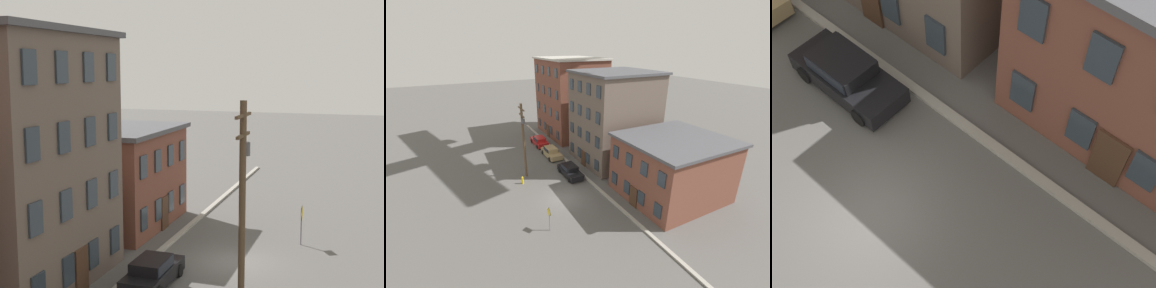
% 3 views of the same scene
% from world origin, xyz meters
% --- Properties ---
extents(ground_plane, '(200.00, 200.00, 0.00)m').
position_xyz_m(ground_plane, '(0.00, 0.00, 0.00)').
color(ground_plane, '#565451').
extents(kerb_strip, '(56.00, 0.36, 0.16)m').
position_xyz_m(kerb_strip, '(0.00, 4.50, 0.08)').
color(kerb_strip, '#9E998E').
rests_on(kerb_strip, ground_plane).
extents(apartment_corner, '(12.30, 9.54, 13.61)m').
position_xyz_m(apartment_corner, '(-19.60, 10.51, 6.82)').
color(apartment_corner, brown).
rests_on(apartment_corner, ground_plane).
extents(apartment_midblock, '(9.77, 9.94, 12.52)m').
position_xyz_m(apartment_midblock, '(-6.28, 10.71, 6.27)').
color(apartment_midblock, '#66564C').
rests_on(apartment_midblock, ground_plane).
extents(apartment_far, '(9.61, 10.46, 6.71)m').
position_xyz_m(apartment_far, '(4.52, 10.97, 3.37)').
color(apartment_far, brown).
rests_on(apartment_far, ground_plane).
extents(car_red, '(4.40, 1.92, 1.43)m').
position_xyz_m(car_red, '(-16.42, 3.17, 0.75)').
color(car_red, '#B21E1E').
rests_on(car_red, ground_plane).
extents(car_tan, '(4.40, 1.92, 1.43)m').
position_xyz_m(car_tan, '(-11.13, 3.15, 0.75)').
color(car_tan, tan).
rests_on(car_tan, ground_plane).
extents(car_black, '(4.40, 1.92, 1.43)m').
position_xyz_m(car_black, '(-4.48, 3.06, 0.75)').
color(car_black, black).
rests_on(car_black, ground_plane).
extents(caution_sign, '(0.97, 0.08, 2.46)m').
position_xyz_m(caution_sign, '(4.09, -3.11, 1.64)').
color(caution_sign, slate).
rests_on(caution_sign, ground_plane).
extents(utility_pole, '(2.40, 0.44, 9.38)m').
position_xyz_m(utility_pole, '(-6.85, -1.97, 5.27)').
color(utility_pole, brown).
rests_on(utility_pole, ground_plane).
extents(fire_hydrant, '(0.24, 0.34, 0.96)m').
position_xyz_m(fire_hydrant, '(-5.22, -2.95, 0.48)').
color(fire_hydrant, yellow).
rests_on(fire_hydrant, ground_plane).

